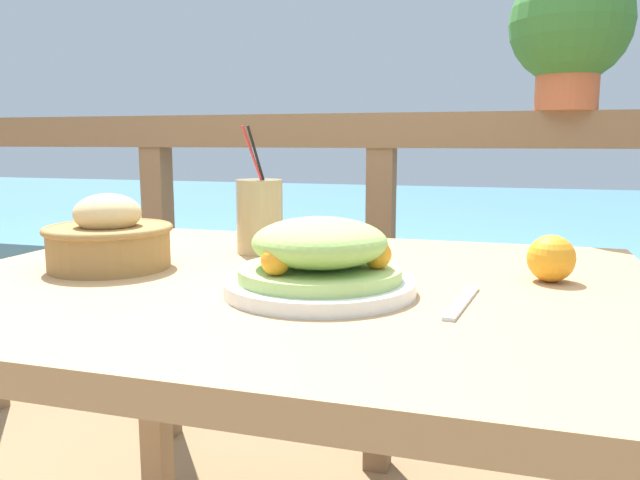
% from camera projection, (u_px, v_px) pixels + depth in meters
% --- Properties ---
extents(patio_table, '(1.12, 0.89, 0.71)m').
position_uv_depth(patio_table, '(291.00, 332.00, 1.01)').
color(patio_table, tan).
rests_on(patio_table, ground_plane).
extents(railing_fence, '(2.80, 0.08, 1.00)m').
position_uv_depth(railing_fence, '(381.00, 229.00, 1.69)').
color(railing_fence, brown).
rests_on(railing_fence, ground_plane).
extents(sea_backdrop, '(12.00, 4.00, 0.49)m').
position_uv_depth(sea_backdrop, '(454.00, 245.00, 4.12)').
color(sea_backdrop, teal).
rests_on(sea_backdrop, ground_plane).
extents(salad_plate, '(0.27, 0.27, 0.11)m').
position_uv_depth(salad_plate, '(320.00, 261.00, 0.88)').
color(salad_plate, silver).
rests_on(salad_plate, patio_table).
extents(drink_glass, '(0.09, 0.09, 0.24)m').
position_uv_depth(drink_glass, '(260.00, 216.00, 1.20)').
color(drink_glass, tan).
rests_on(drink_glass, patio_table).
extents(bread_basket, '(0.21, 0.21, 0.13)m').
position_uv_depth(bread_basket, '(109.00, 238.00, 1.06)').
color(bread_basket, olive).
rests_on(bread_basket, patio_table).
extents(potted_plant, '(0.28, 0.28, 0.35)m').
position_uv_depth(potted_plant, '(571.00, 28.00, 1.48)').
color(potted_plant, '#B75B38').
rests_on(potted_plant, railing_fence).
extents(knife, '(0.04, 0.18, 0.00)m').
position_uv_depth(knife, '(462.00, 302.00, 0.83)').
color(knife, silver).
rests_on(knife, patio_table).
extents(orange_near_basket, '(0.07, 0.07, 0.07)m').
position_uv_depth(orange_near_basket, '(551.00, 258.00, 0.96)').
color(orange_near_basket, orange).
rests_on(orange_near_basket, patio_table).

